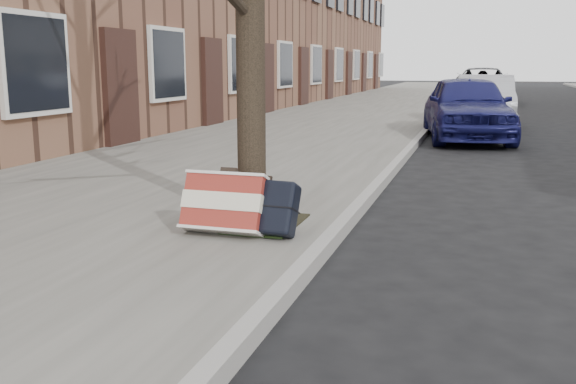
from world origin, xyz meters
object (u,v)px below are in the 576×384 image
(suitcase_red, at_px, (225,204))
(car_near_front, at_px, (467,107))
(suitcase_navy, at_px, (260,206))
(car_near_mid, at_px, (485,100))

(suitcase_red, bearing_deg, car_near_front, 79.84)
(suitcase_navy, bearing_deg, car_near_mid, 86.38)
(car_near_front, bearing_deg, car_near_mid, 75.21)
(suitcase_red, distance_m, suitcase_navy, 0.29)
(suitcase_red, height_order, suitcase_navy, suitcase_red)
(car_near_front, relative_size, car_near_mid, 1.02)
(car_near_front, bearing_deg, suitcase_navy, -108.06)
(suitcase_red, relative_size, car_near_front, 0.17)
(suitcase_navy, bearing_deg, car_near_front, 85.47)
(suitcase_red, xyz_separation_m, car_near_front, (1.68, 8.69, 0.28))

